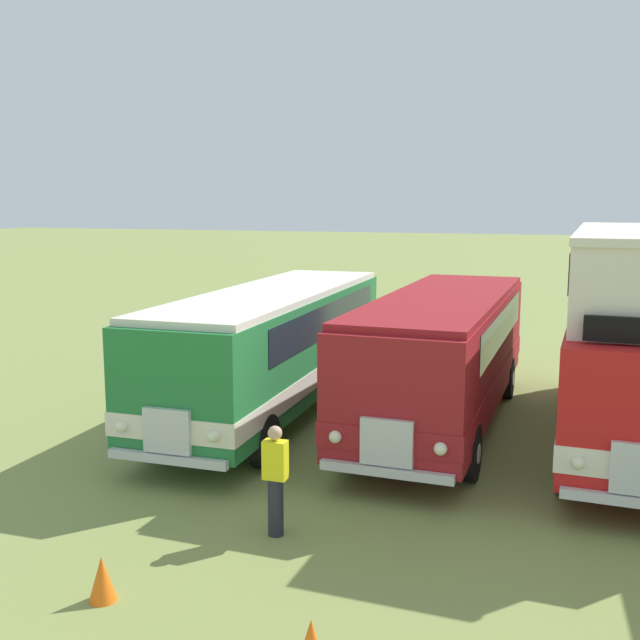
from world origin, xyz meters
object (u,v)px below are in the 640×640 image
Objects in this scene: bus_second_in_row at (443,349)px; cone_far_end at (102,578)px; bus_first_in_row at (275,341)px; bus_third_in_row at (635,327)px; marshal_person at (275,480)px.

bus_second_in_row reaches higher than cone_far_end.
bus_second_in_row is 9.53m from cone_far_end.
bus_third_in_row is at bearing 2.59° from bus_first_in_row.
bus_third_in_row reaches higher than bus_first_in_row.
cone_far_end is at bearing -127.04° from bus_third_in_row.
bus_third_in_row reaches higher than cone_far_end.
bus_third_in_row reaches higher than marshal_person.
bus_second_in_row is 0.99× the size of bus_third_in_row.
marshal_person is at bearing -102.74° from bus_second_in_row.
bus_first_in_row is at bearing 97.18° from cone_far_end.
bus_third_in_row is at bearing 50.47° from marshal_person.
bus_second_in_row is (3.96, 0.28, -0.00)m from bus_first_in_row.
bus_third_in_row is at bearing 52.96° from cone_far_end.
bus_first_in_row is 1.06× the size of bus_second_in_row.
bus_first_in_row is at bearing 111.82° from marshal_person.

